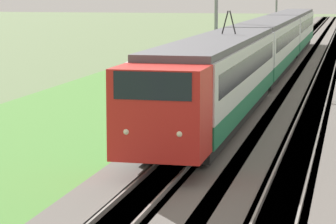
{
  "coord_description": "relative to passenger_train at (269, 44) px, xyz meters",
  "views": [
    {
      "loc": [
        -3.53,
        -5.57,
        6.05
      ],
      "look_at": [
        20.52,
        0.0,
        2.24
      ],
      "focal_mm": 85.0,
      "sensor_mm": 36.0,
      "label": 1
    }
  ],
  "objects": [
    {
      "name": "track_adjacent",
      "position": [
        -0.95,
        -3.86,
        -2.23
      ],
      "size": [
        240.0,
        1.57,
        0.45
      ],
      "color": "#4C4238",
      "rests_on": "ground"
    },
    {
      "name": "catenary_mast_far",
      "position": [
        35.8,
        2.8,
        2.38
      ],
      "size": [
        0.22,
        2.56,
        9.24
      ],
      "color": "slate",
      "rests_on": "ground"
    },
    {
      "name": "ballast_adjacent",
      "position": [
        -0.95,
        -3.86,
        -2.24
      ],
      "size": [
        240.0,
        4.4,
        0.3
      ],
      "color": "#605B56",
      "rests_on": "ground"
    },
    {
      "name": "catenary_mast_mid",
      "position": [
        -4.66,
        2.8,
        2.39
      ],
      "size": [
        0.22,
        2.56,
        9.27
      ],
      "color": "slate",
      "rests_on": "ground"
    },
    {
      "name": "track_main",
      "position": [
        -0.95,
        0.0,
        -2.23
      ],
      "size": [
        240.0,
        1.57,
        0.45
      ],
      "color": "#4C4238",
      "rests_on": "ground"
    },
    {
      "name": "ballast_main",
      "position": [
        -0.95,
        0.0,
        -2.24
      ],
      "size": [
        240.0,
        4.4,
        0.3
      ],
      "color": "#605B56",
      "rests_on": "ground"
    },
    {
      "name": "grass_verge",
      "position": [
        -0.95,
        5.29,
        -2.33
      ],
      "size": [
        240.0,
        13.96,
        0.12
      ],
      "color": "#4C8438",
      "rests_on": "ground"
    },
    {
      "name": "passenger_train",
      "position": [
        0.0,
        0.0,
        0.0
      ],
      "size": [
        64.39,
        2.93,
        5.1
      ],
      "rotation": [
        0.0,
        0.0,
        3.14
      ],
      "color": "red",
      "rests_on": "ground"
    }
  ]
}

